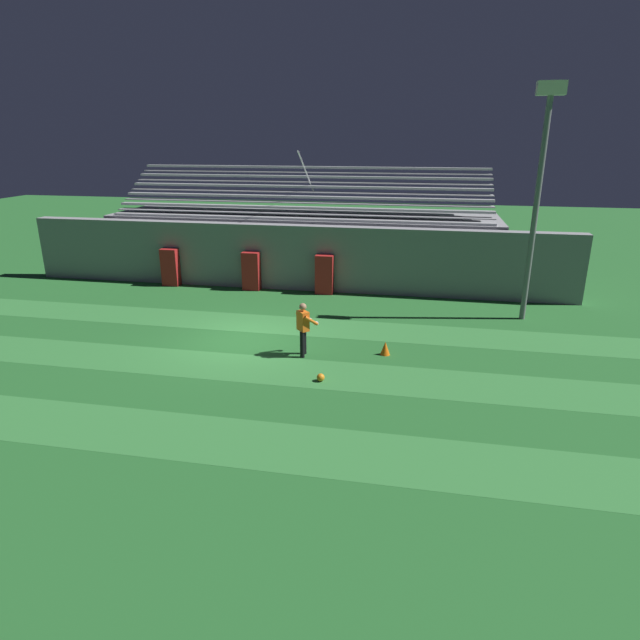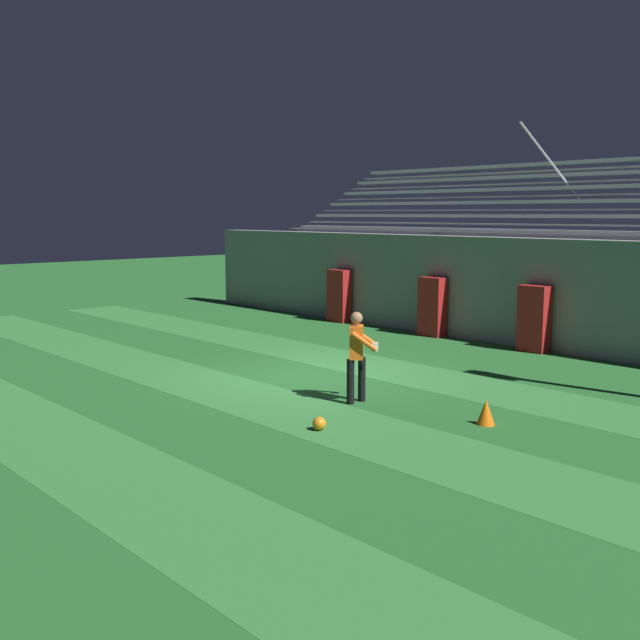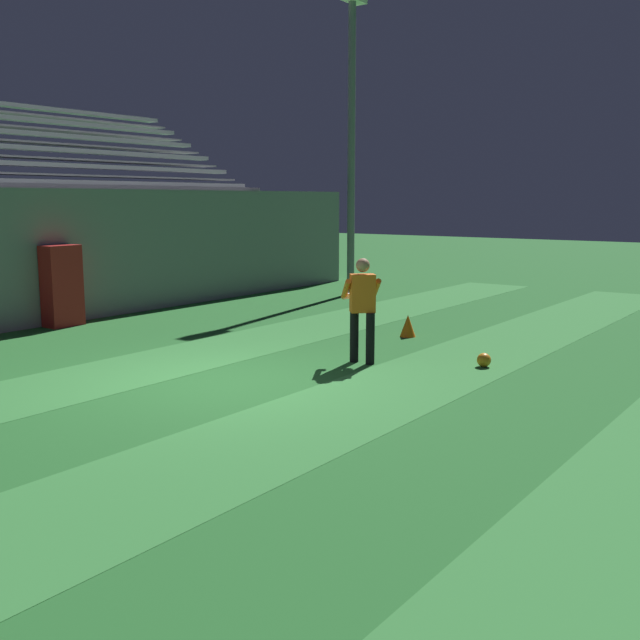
# 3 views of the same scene
# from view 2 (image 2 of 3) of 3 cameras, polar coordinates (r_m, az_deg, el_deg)

# --- Properties ---
(ground_plane) EXTENTS (80.00, 80.00, 0.00)m
(ground_plane) POSITION_cam_2_polar(r_m,az_deg,el_deg) (15.98, -0.56, -4.25)
(ground_plane) COLOR #236028
(turf_stripe_near) EXTENTS (28.00, 1.91, 0.01)m
(turf_stripe_near) POSITION_cam_2_polar(r_m,az_deg,el_deg) (12.91, -21.05, -7.80)
(turf_stripe_near) COLOR #337A38
(turf_stripe_near) RESTS_ON ground
(turf_stripe_mid) EXTENTS (28.00, 1.91, 0.01)m
(turf_stripe_mid) POSITION_cam_2_polar(r_m,az_deg,el_deg) (14.66, -6.94, -5.43)
(turf_stripe_mid) COLOR #337A38
(turf_stripe_mid) RESTS_ON ground
(turf_stripe_far) EXTENTS (28.00, 1.91, 0.01)m
(turf_stripe_far) POSITION_cam_2_polar(r_m,az_deg,el_deg) (17.10, 3.59, -3.43)
(turf_stripe_far) COLOR #337A38
(turf_stripe_far) RESTS_ON ground
(back_wall) EXTENTS (24.00, 0.60, 2.80)m
(back_wall) POSITION_cam_2_polar(r_m,az_deg,el_deg) (20.61, 13.07, 2.28)
(back_wall) COLOR gray
(back_wall) RESTS_ON ground
(padding_pillar_gate_left) EXTENTS (0.75, 0.44, 1.66)m
(padding_pillar_gate_left) POSITION_cam_2_polar(r_m,az_deg,el_deg) (21.20, 8.58, 1.01)
(padding_pillar_gate_left) COLOR #B21E1E
(padding_pillar_gate_left) RESTS_ON ground
(padding_pillar_gate_right) EXTENTS (0.75, 0.44, 1.66)m
(padding_pillar_gate_right) POSITION_cam_2_polar(r_m,az_deg,el_deg) (19.34, 16.02, 0.10)
(padding_pillar_gate_right) COLOR #B21E1E
(padding_pillar_gate_right) RESTS_ON ground
(padding_pillar_far_left) EXTENTS (0.75, 0.44, 1.66)m
(padding_pillar_far_left) POSITION_cam_2_polar(r_m,az_deg,el_deg) (23.75, 1.51, 1.85)
(padding_pillar_far_left) COLOR #B21E1E
(padding_pillar_far_left) RESTS_ON ground
(bleacher_stand) EXTENTS (18.00, 4.75, 5.83)m
(bleacher_stand) POSITION_cam_2_polar(r_m,az_deg,el_deg) (22.86, 16.94, 2.98)
(bleacher_stand) COLOR gray
(bleacher_stand) RESTS_ON ground
(goalkeeper) EXTENTS (0.74, 0.74, 1.67)m
(goalkeeper) POSITION_cam_2_polar(r_m,az_deg,el_deg) (13.56, 2.86, -2.38)
(goalkeeper) COLOR black
(goalkeeper) RESTS_ON ground
(soccer_ball) EXTENTS (0.22, 0.22, 0.22)m
(soccer_ball) POSITION_cam_2_polar(r_m,az_deg,el_deg) (12.00, -0.06, -7.90)
(soccer_ball) COLOR orange
(soccer_ball) RESTS_ON ground
(traffic_cone) EXTENTS (0.30, 0.30, 0.42)m
(traffic_cone) POSITION_cam_2_polar(r_m,az_deg,el_deg) (12.59, 12.53, -6.86)
(traffic_cone) COLOR orange
(traffic_cone) RESTS_ON ground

